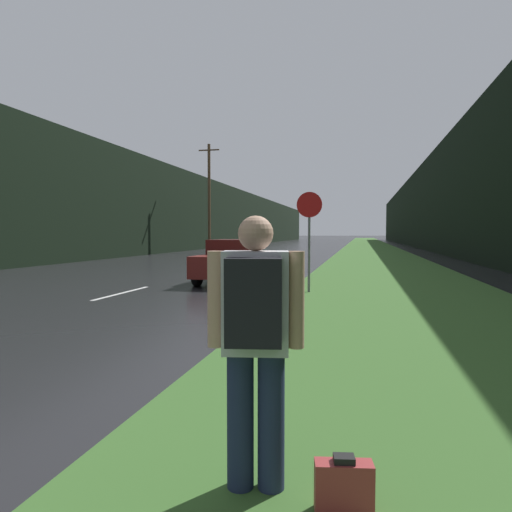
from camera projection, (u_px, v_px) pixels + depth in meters
name	position (u px, v px, depth m)	size (l,w,h in m)	color
grass_verge	(373.00, 253.00, 38.06)	(6.00, 240.00, 0.02)	#386028
lane_stripe_c	(122.00, 293.00, 12.72)	(0.12, 3.00, 0.01)	silver
lane_stripe_d	(206.00, 272.00, 19.53)	(0.12, 3.00, 0.01)	silver
treeline_far_side	(208.00, 215.00, 51.65)	(2.00, 140.00, 7.54)	black
treeline_near_side	(432.00, 206.00, 46.22)	(2.00, 140.00, 8.86)	black
utility_pole_far	(209.00, 197.00, 38.64)	(1.80, 0.24, 9.17)	#4C3823
stop_sign	(309.00, 230.00, 12.71)	(0.71, 0.07, 2.82)	slate
hitchhiker_with_backpack	(255.00, 336.00, 2.88)	(0.61, 0.47, 1.79)	#1E2847
suitcase	(344.00, 488.00, 2.69)	(0.36, 0.18, 0.36)	#9E3333
car_passing_near	(233.00, 261.00, 15.54)	(1.84, 4.12, 1.45)	maroon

